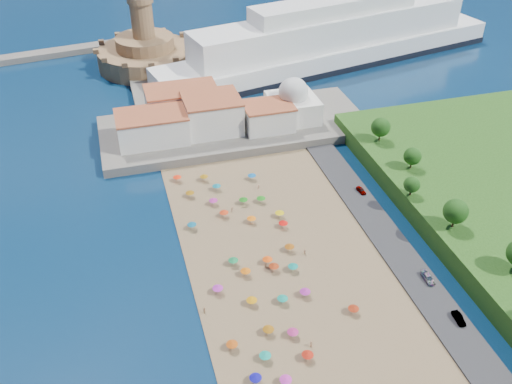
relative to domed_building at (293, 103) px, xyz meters
name	(u,v)px	position (x,y,z in m)	size (l,w,h in m)	color
ground	(268,280)	(-30.00, -71.00, -8.97)	(700.00, 700.00, 0.00)	#071938
terrace	(235,127)	(-20.00, 2.00, -7.47)	(90.00, 36.00, 3.00)	#59544C
jetty	(157,93)	(-42.00, 37.00, -7.77)	(18.00, 70.00, 2.40)	#59544C
waterfront_buildings	(196,115)	(-33.05, 2.64, -1.10)	(57.00, 29.00, 11.00)	silver
domed_building	(293,103)	(0.00, 0.00, 0.00)	(16.00, 16.00, 15.00)	silver
fortress	(146,52)	(-42.00, 67.00, -2.29)	(40.00, 40.00, 32.40)	#98714C
cruise_ship	(332,41)	(33.51, 48.49, 1.08)	(156.75, 55.36, 33.96)	black
beach_parasols	(277,306)	(-31.22, -81.40, -6.83)	(32.40, 114.28, 2.20)	gray
beachgoers	(284,323)	(-30.87, -85.72, -7.86)	(32.00, 94.59, 1.87)	tan
parked_cars	(435,287)	(6.00, -85.02, -7.59)	(2.07, 75.37, 1.41)	gray
hillside_trees	(477,230)	(18.97, -78.68, 1.50)	(16.13, 112.00, 8.31)	#382314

